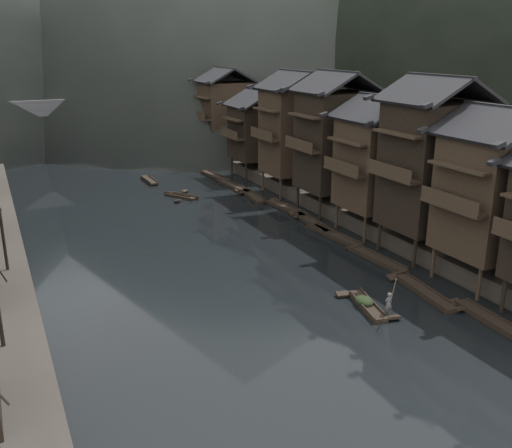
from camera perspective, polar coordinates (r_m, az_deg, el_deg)
water at (r=39.38m, az=2.79°, el=-9.49°), size 300.00×300.00×0.00m
right_bank at (r=89.30m, az=10.66°, el=6.39°), size 40.00×200.00×1.80m
stilt_houses at (r=61.16m, az=8.84°, el=8.94°), size 9.00×67.60×15.70m
moored_sampans at (r=59.10m, az=5.00°, el=0.14°), size 3.20×55.34×0.47m
midriver_boats at (r=74.27m, az=-9.21°, el=3.64°), size 3.49×14.78×0.44m
stone_bridge at (r=104.94m, az=-16.24°, el=9.99°), size 40.00×6.00×9.00m
hero_sampan at (r=41.54m, az=11.01°, el=-7.99°), size 2.18×5.40×0.44m
cargo_heap at (r=41.44m, az=10.80°, el=-7.15°), size 1.18×1.54×0.71m
boatman at (r=40.04m, az=13.13°, el=-7.47°), size 0.61×0.40×1.66m
bamboo_pole at (r=39.07m, az=13.64°, el=-3.68°), size 1.01×1.89×3.94m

